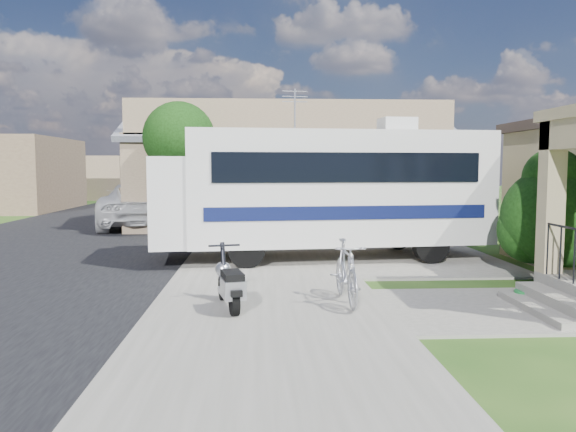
{
  "coord_description": "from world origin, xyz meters",
  "views": [
    {
      "loc": [
        -1.16,
        -10.03,
        2.4
      ],
      "look_at": [
        -0.5,
        2.5,
        1.3
      ],
      "focal_mm": 35.0,
      "sensor_mm": 36.0,
      "label": 1
    }
  ],
  "objects_px": {
    "scooter": "(229,285)",
    "bicycle": "(346,275)",
    "motorhome": "(324,188)",
    "van": "(158,197)",
    "shrub": "(553,212)",
    "garden_hose": "(525,297)",
    "pickup_truck": "(137,205)"
  },
  "relations": [
    {
      "from": "scooter",
      "to": "bicycle",
      "type": "bearing_deg",
      "value": -3.88
    },
    {
      "from": "motorhome",
      "to": "van",
      "type": "distance_m",
      "value": 17.54
    },
    {
      "from": "shrub",
      "to": "bicycle",
      "type": "xyz_separation_m",
      "value": [
        -4.79,
        -2.19,
        -0.89
      ]
    },
    {
      "from": "van",
      "to": "garden_hose",
      "type": "height_order",
      "value": "van"
    },
    {
      "from": "van",
      "to": "garden_hose",
      "type": "bearing_deg",
      "value": -75.22
    },
    {
      "from": "motorhome",
      "to": "van",
      "type": "height_order",
      "value": "motorhome"
    },
    {
      "from": "motorhome",
      "to": "van",
      "type": "bearing_deg",
      "value": 108.23
    },
    {
      "from": "shrub",
      "to": "pickup_truck",
      "type": "xyz_separation_m",
      "value": [
        -11.15,
        11.17,
        -0.56
      ]
    },
    {
      "from": "scooter",
      "to": "pickup_truck",
      "type": "distance_m",
      "value": 14.35
    },
    {
      "from": "motorhome",
      "to": "pickup_truck",
      "type": "relative_size",
      "value": 1.37
    },
    {
      "from": "van",
      "to": "scooter",
      "type": "bearing_deg",
      "value": -88.26
    },
    {
      "from": "shrub",
      "to": "van",
      "type": "height_order",
      "value": "shrub"
    },
    {
      "from": "pickup_truck",
      "to": "van",
      "type": "distance_m",
      "value": 7.6
    },
    {
      "from": "van",
      "to": "garden_hose",
      "type": "relative_size",
      "value": 14.73
    },
    {
      "from": "van",
      "to": "bicycle",
      "type": "bearing_deg",
      "value": -83.05
    },
    {
      "from": "pickup_truck",
      "to": "scooter",
      "type": "bearing_deg",
      "value": 95.85
    },
    {
      "from": "shrub",
      "to": "garden_hose",
      "type": "relative_size",
      "value": 7.38
    },
    {
      "from": "pickup_truck",
      "to": "garden_hose",
      "type": "height_order",
      "value": "pickup_truck"
    },
    {
      "from": "pickup_truck",
      "to": "garden_hose",
      "type": "distance_m",
      "value": 16.33
    },
    {
      "from": "shrub",
      "to": "pickup_truck",
      "type": "distance_m",
      "value": 15.79
    },
    {
      "from": "motorhome",
      "to": "scooter",
      "type": "bearing_deg",
      "value": -118.08
    },
    {
      "from": "garden_hose",
      "to": "shrub",
      "type": "bearing_deg",
      "value": 52.75
    },
    {
      "from": "motorhome",
      "to": "garden_hose",
      "type": "xyz_separation_m",
      "value": [
        3.08,
        -4.73,
        -1.76
      ]
    },
    {
      "from": "pickup_truck",
      "to": "bicycle",
      "type": "bearing_deg",
      "value": 103.55
    },
    {
      "from": "bicycle",
      "to": "pickup_truck",
      "type": "height_order",
      "value": "pickup_truck"
    },
    {
      "from": "van",
      "to": "garden_hose",
      "type": "xyz_separation_m",
      "value": [
        10.14,
        -20.76,
        -0.72
      ]
    },
    {
      "from": "scooter",
      "to": "garden_hose",
      "type": "height_order",
      "value": "scooter"
    },
    {
      "from": "shrub",
      "to": "garden_hose",
      "type": "bearing_deg",
      "value": -127.25
    },
    {
      "from": "garden_hose",
      "to": "pickup_truck",
      "type": "bearing_deg",
      "value": 126.13
    },
    {
      "from": "scooter",
      "to": "van",
      "type": "relative_size",
      "value": 0.28
    },
    {
      "from": "bicycle",
      "to": "pickup_truck",
      "type": "bearing_deg",
      "value": 113.24
    },
    {
      "from": "bicycle",
      "to": "van",
      "type": "height_order",
      "value": "van"
    }
  ]
}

